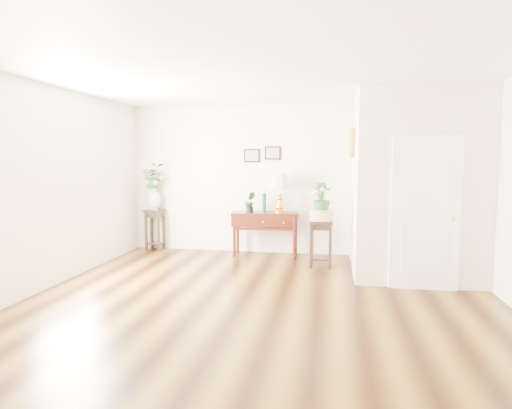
% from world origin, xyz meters
% --- Properties ---
extents(floor, '(6.00, 5.50, 0.02)m').
position_xyz_m(floor, '(0.00, 0.00, 0.00)').
color(floor, brown).
rests_on(floor, ground).
extents(ceiling, '(6.00, 5.50, 0.02)m').
position_xyz_m(ceiling, '(0.00, 0.00, 2.80)').
color(ceiling, white).
rests_on(ceiling, ground).
extents(wall_back, '(6.00, 0.02, 2.80)m').
position_xyz_m(wall_back, '(0.00, 2.75, 1.40)').
color(wall_back, white).
rests_on(wall_back, ground).
extents(wall_front, '(6.00, 0.02, 2.80)m').
position_xyz_m(wall_front, '(0.00, -2.75, 1.40)').
color(wall_front, white).
rests_on(wall_front, ground).
extents(wall_left, '(0.02, 5.50, 2.80)m').
position_xyz_m(wall_left, '(-3.00, 0.00, 1.40)').
color(wall_left, white).
rests_on(wall_left, ground).
extents(partition, '(1.80, 1.95, 2.80)m').
position_xyz_m(partition, '(2.10, 1.77, 1.40)').
color(partition, white).
rests_on(partition, floor).
extents(door, '(0.90, 0.05, 2.10)m').
position_xyz_m(door, '(2.10, 0.78, 1.05)').
color(door, white).
rests_on(door, floor).
extents(art_print_left, '(0.30, 0.02, 0.25)m').
position_xyz_m(art_print_left, '(-0.65, 2.73, 1.85)').
color(art_print_left, black).
rests_on(art_print_left, wall_back).
extents(art_print_right, '(0.30, 0.02, 0.25)m').
position_xyz_m(art_print_right, '(-0.25, 2.73, 1.90)').
color(art_print_right, black).
rests_on(art_print_right, wall_back).
extents(wall_ornament, '(0.07, 0.51, 0.51)m').
position_xyz_m(wall_ornament, '(1.16, 1.90, 2.05)').
color(wall_ornament, gold).
rests_on(wall_ornament, partition).
extents(console_table, '(1.26, 0.54, 0.82)m').
position_xyz_m(console_table, '(-0.34, 2.41, 0.41)').
color(console_table, '#3A1007').
rests_on(console_table, floor).
extents(table_lamp, '(0.55, 0.55, 0.73)m').
position_xyz_m(table_lamp, '(-0.08, 2.41, 1.17)').
color(table_lamp, gold).
rests_on(table_lamp, console_table).
extents(green_vase, '(0.09, 0.09, 0.36)m').
position_xyz_m(green_vase, '(-0.36, 2.41, 0.99)').
color(green_vase, '#133925').
rests_on(green_vase, console_table).
extents(potted_plant, '(0.24, 0.22, 0.36)m').
position_xyz_m(potted_plant, '(-0.63, 2.41, 0.99)').
color(potted_plant, '#1D4E18').
rests_on(potted_plant, console_table).
extents(plant_stand_a, '(0.36, 0.36, 0.81)m').
position_xyz_m(plant_stand_a, '(-2.56, 2.57, 0.40)').
color(plant_stand_a, black).
rests_on(plant_stand_a, floor).
extents(porcelain_vase, '(0.34, 0.34, 0.45)m').
position_xyz_m(porcelain_vase, '(-2.56, 2.57, 1.03)').
color(porcelain_vase, silver).
rests_on(porcelain_vase, plant_stand_a).
extents(lily_arrangement, '(0.57, 0.54, 0.50)m').
position_xyz_m(lily_arrangement, '(-2.56, 2.57, 1.46)').
color(lily_arrangement, '#1D4E18').
rests_on(lily_arrangement, porcelain_vase).
extents(plant_stand_b, '(0.38, 0.38, 0.78)m').
position_xyz_m(plant_stand_b, '(0.69, 1.81, 0.39)').
color(plant_stand_b, black).
rests_on(plant_stand_b, floor).
extents(ceramic_bowl, '(0.49, 0.49, 0.18)m').
position_xyz_m(ceramic_bowl, '(0.69, 1.81, 0.86)').
color(ceramic_bowl, '#D1BC88').
rests_on(ceramic_bowl, plant_stand_b).
extents(narcissus, '(0.34, 0.34, 0.51)m').
position_xyz_m(narcissus, '(0.69, 1.81, 1.15)').
color(narcissus, '#1D4E18').
rests_on(narcissus, ceramic_bowl).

